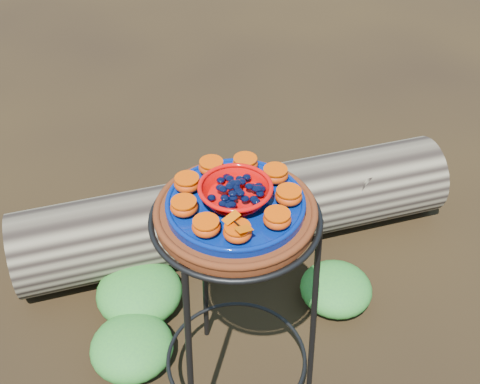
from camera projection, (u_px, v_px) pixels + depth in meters
name	position (u px, v px, depth m)	size (l,w,h in m)	color
plant_stand	(236.00, 314.00, 1.61)	(0.44, 0.44, 0.70)	black
terracotta_saucer	(236.00, 213.00, 1.38)	(0.37, 0.37, 0.03)	#502B12
cobalt_plate	(235.00, 205.00, 1.36)	(0.32, 0.32, 0.02)	navy
red_bowl	(235.00, 194.00, 1.34)	(0.16, 0.16, 0.04)	red
glass_gems	(235.00, 182.00, 1.32)	(0.12, 0.12, 0.02)	black
orange_half_0	(238.00, 232.00, 1.25)	(0.06, 0.06, 0.03)	#B12D0D
orange_half_1	(277.00, 219.00, 1.28)	(0.06, 0.06, 0.03)	#B12D0D
orange_half_2	(289.00, 196.00, 1.34)	(0.06, 0.06, 0.03)	#B12D0D
orange_half_3	(275.00, 175.00, 1.40)	(0.06, 0.06, 0.03)	#B12D0D
orange_half_4	(245.00, 164.00, 1.43)	(0.06, 0.06, 0.03)	#B12D0D
orange_half_5	(211.00, 167.00, 1.42)	(0.06, 0.06, 0.03)	#B12D0D
orange_half_6	(187.00, 183.00, 1.38)	(0.06, 0.06, 0.03)	#B12D0D
orange_half_7	(184.00, 207.00, 1.31)	(0.06, 0.06, 0.03)	#B12D0D
orange_half_8	(206.00, 227.00, 1.27)	(0.06, 0.06, 0.03)	#B12D0D
butterfly	(237.00, 224.00, 1.24)	(0.08, 0.05, 0.01)	#D04B00
driftwood_log	(237.00, 211.00, 2.23)	(1.60, 0.42, 0.30)	black
foliage_left	(132.00, 346.00, 1.87)	(0.26, 0.26, 0.13)	#286D2B
foliage_right	(336.00, 288.00, 2.06)	(0.25, 0.25, 0.12)	#286D2B
foliage_back	(139.00, 291.00, 2.03)	(0.29, 0.29, 0.15)	#286D2B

